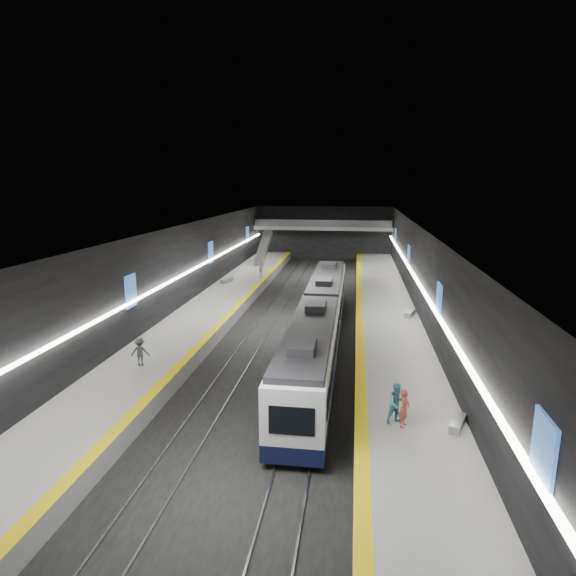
# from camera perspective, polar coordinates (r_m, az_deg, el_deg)

# --- Properties ---
(ground) EXTENTS (70.00, 70.00, 0.00)m
(ground) POSITION_cam_1_polar(r_m,az_deg,el_deg) (39.43, 0.70, -4.62)
(ground) COLOR black
(ground) RESTS_ON ground
(ceiling) EXTENTS (20.00, 70.00, 0.04)m
(ceiling) POSITION_cam_1_polar(r_m,az_deg,el_deg) (37.85, 0.74, 7.03)
(ceiling) COLOR beige
(ceiling) RESTS_ON wall_left
(wall_left) EXTENTS (0.04, 70.00, 8.00)m
(wall_left) POSITION_cam_1_polar(r_m,az_deg,el_deg) (40.91, -13.31, 1.45)
(wall_left) COLOR black
(wall_left) RESTS_ON ground
(wall_right) EXTENTS (0.04, 70.00, 8.00)m
(wall_right) POSITION_cam_1_polar(r_m,az_deg,el_deg) (38.49, 15.65, 0.63)
(wall_right) COLOR black
(wall_right) RESTS_ON ground
(wall_back) EXTENTS (20.00, 0.04, 8.00)m
(wall_back) POSITION_cam_1_polar(r_m,az_deg,el_deg) (72.93, 4.27, 6.49)
(wall_back) COLOR black
(wall_back) RESTS_ON ground
(platform_left) EXTENTS (5.00, 70.00, 1.00)m
(platform_left) POSITION_cam_1_polar(r_m,az_deg,el_deg) (40.88, -9.80, -3.45)
(platform_left) COLOR slate
(platform_left) RESTS_ON ground
(tile_surface_left) EXTENTS (5.00, 70.00, 0.02)m
(tile_surface_left) POSITION_cam_1_polar(r_m,az_deg,el_deg) (40.75, -9.82, -2.76)
(tile_surface_left) COLOR #A9AAA5
(tile_surface_left) RESTS_ON platform_left
(tactile_strip_left) EXTENTS (0.60, 70.00, 0.02)m
(tactile_strip_left) POSITION_cam_1_polar(r_m,az_deg,el_deg) (40.14, -6.83, -2.88)
(tactile_strip_left) COLOR yellow
(tactile_strip_left) RESTS_ON platform_left
(platform_right) EXTENTS (5.00, 70.00, 1.00)m
(platform_right) POSITION_cam_1_polar(r_m,az_deg,el_deg) (39.08, 11.71, -4.28)
(platform_right) COLOR slate
(platform_right) RESTS_ON ground
(tile_surface_right) EXTENTS (5.00, 70.00, 0.02)m
(tile_surface_right) POSITION_cam_1_polar(r_m,az_deg,el_deg) (38.94, 11.74, -3.56)
(tile_surface_right) COLOR #A9AAA5
(tile_surface_right) RESTS_ON platform_right
(tactile_strip_right) EXTENTS (0.60, 70.00, 0.02)m
(tactile_strip_right) POSITION_cam_1_polar(r_m,az_deg,el_deg) (38.85, 8.50, -3.45)
(tactile_strip_right) COLOR yellow
(tactile_strip_right) RESTS_ON platform_right
(rails) EXTENTS (6.52, 70.00, 0.12)m
(rails) POSITION_cam_1_polar(r_m,az_deg,el_deg) (39.41, 0.70, -4.54)
(rails) COLOR gray
(rails) RESTS_ON ground
(train) EXTENTS (2.69, 30.04, 3.60)m
(train) POSITION_cam_1_polar(r_m,az_deg,el_deg) (33.71, 3.83, -3.74)
(train) COLOR #0E1236
(train) RESTS_ON ground
(ad_posters) EXTENTS (19.94, 53.50, 2.20)m
(ad_posters) POSITION_cam_1_polar(r_m,az_deg,el_deg) (39.32, 0.91, 2.09)
(ad_posters) COLOR #406FC1
(ad_posters) RESTS_ON wall_left
(cove_light_left) EXTENTS (0.25, 68.60, 0.12)m
(cove_light_left) POSITION_cam_1_polar(r_m,az_deg,el_deg) (40.88, -13.04, 1.17)
(cove_light_left) COLOR white
(cove_light_left) RESTS_ON wall_left
(cove_light_right) EXTENTS (0.25, 68.60, 0.12)m
(cove_light_right) POSITION_cam_1_polar(r_m,az_deg,el_deg) (38.50, 15.34, 0.35)
(cove_light_right) COLOR white
(cove_light_right) RESTS_ON wall_right
(mezzanine_bridge) EXTENTS (20.00, 3.00, 1.50)m
(mezzanine_bridge) POSITION_cam_1_polar(r_m,az_deg,el_deg) (70.77, 4.16, 7.15)
(mezzanine_bridge) COLOR gray
(mezzanine_bridge) RESTS_ON wall_left
(escalator) EXTENTS (1.20, 7.50, 3.92)m
(escalator) POSITION_cam_1_polar(r_m,az_deg,el_deg) (65.14, -2.91, 4.81)
(escalator) COLOR #99999E
(escalator) RESTS_ON platform_left
(bench_left_far) EXTENTS (1.03, 1.86, 0.44)m
(bench_left_far) POSITION_cam_1_polar(r_m,az_deg,el_deg) (51.99, -7.29, 0.88)
(bench_left_far) COLOR #99999E
(bench_left_far) RESTS_ON platform_left
(bench_right_near) EXTENTS (1.05, 1.69, 0.40)m
(bench_right_near) POSITION_cam_1_polar(r_m,az_deg,el_deg) (23.22, 19.48, -14.91)
(bench_right_near) COLOR #99999E
(bench_right_near) RESTS_ON platform_right
(bench_right_far) EXTENTS (1.06, 1.79, 0.42)m
(bench_right_far) POSITION_cam_1_polar(r_m,az_deg,el_deg) (40.12, 14.29, -2.91)
(bench_right_far) COLOR #99999E
(bench_right_far) RESTS_ON platform_right
(passenger_right_a) EXTENTS (0.62, 0.75, 1.75)m
(passenger_right_a) POSITION_cam_1_polar(r_m,az_deg,el_deg) (22.35, 13.62, -13.70)
(passenger_right_a) COLOR #AE4A41
(passenger_right_a) RESTS_ON platform_right
(passenger_right_b) EXTENTS (1.11, 1.01, 1.87)m
(passenger_right_b) POSITION_cam_1_polar(r_m,az_deg,el_deg) (22.54, 12.81, -13.25)
(passenger_right_b) COLOR teal
(passenger_right_b) RESTS_ON platform_right
(passenger_left_a) EXTENTS (0.57, 1.10, 1.80)m
(passenger_left_a) POSITION_cam_1_polar(r_m,az_deg,el_deg) (54.45, -3.26, 2.22)
(passenger_left_a) COLOR silver
(passenger_left_a) RESTS_ON platform_left
(passenger_left_b) EXTENTS (1.19, 0.85, 1.67)m
(passenger_left_b) POSITION_cam_1_polar(r_m,az_deg,el_deg) (29.72, -17.12, -7.27)
(passenger_left_b) COLOR #3F4046
(passenger_left_b) RESTS_ON platform_left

